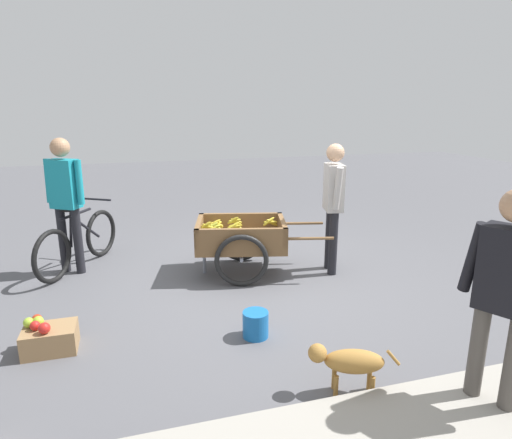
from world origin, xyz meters
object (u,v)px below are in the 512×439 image
object	(u,v)px
vendor_person	(333,197)
dog	(349,361)
bystander_person	(506,287)
cyclist_person	(65,193)
plastic_bucket	(256,324)
apple_crate	(49,337)
fruit_cart	(241,240)
bicycle	(79,242)

from	to	relation	value
vendor_person	dog	size ratio (longest dim) A/B	2.54
bystander_person	dog	bearing A→B (deg)	-30.01
cyclist_person	bystander_person	world-z (taller)	cyclist_person
vendor_person	plastic_bucket	distance (m)	2.10
dog	bystander_person	bearing A→B (deg)	149.99
apple_crate	vendor_person	bearing A→B (deg)	-161.68
fruit_cart	apple_crate	world-z (taller)	fruit_cart
fruit_cart	plastic_bucket	bearing A→B (deg)	80.75
dog	apple_crate	bearing A→B (deg)	-29.27
plastic_bucket	bystander_person	xyz separation A→B (m)	(-1.26, 1.46, 0.83)
fruit_cart	vendor_person	xyz separation A→B (m)	(-1.12, 0.27, 0.55)
bicycle	apple_crate	distance (m)	2.09
bicycle	dog	size ratio (longest dim) A/B	2.26
dog	bystander_person	distance (m)	1.18
bystander_person	fruit_cart	bearing A→B (deg)	-71.94
fruit_cart	cyclist_person	xyz separation A→B (m)	(2.07, -0.62, 0.60)
bicycle	bystander_person	xyz separation A→B (m)	(-2.99, 3.80, 0.61)
bicycle	dog	world-z (taller)	bicycle
vendor_person	cyclist_person	distance (m)	3.31
dog	apple_crate	world-z (taller)	dog
cyclist_person	dog	bearing A→B (deg)	125.05
dog	fruit_cart	bearing A→B (deg)	-86.21
vendor_person	cyclist_person	size ratio (longest dim) A/B	0.96
plastic_bucket	bystander_person	world-z (taller)	bystander_person
vendor_person	dog	xyz separation A→B (m)	(0.95, 2.30, -0.71)
vendor_person	apple_crate	size ratio (longest dim) A/B	3.72
dog	vendor_person	bearing A→B (deg)	-112.48
vendor_person	dog	world-z (taller)	vendor_person
fruit_cart	cyclist_person	world-z (taller)	cyclist_person
dog	cyclist_person	bearing A→B (deg)	-54.95
cyclist_person	apple_crate	bearing A→B (deg)	90.29
vendor_person	bicycle	size ratio (longest dim) A/B	1.12
bicycle	fruit_cart	bearing A→B (deg)	159.46
fruit_cart	dog	bearing A→B (deg)	93.79
cyclist_person	apple_crate	xyz separation A→B (m)	(-0.01, 1.94, -0.91)
fruit_cart	cyclist_person	distance (m)	2.24
cyclist_person	plastic_bucket	bearing A→B (deg)	129.32
vendor_person	cyclist_person	world-z (taller)	cyclist_person
bicycle	plastic_bucket	xyz separation A→B (m)	(-1.73, 2.34, -0.23)
apple_crate	bicycle	bearing A→B (deg)	-91.88
cyclist_person	apple_crate	size ratio (longest dim) A/B	3.88
fruit_cart	plastic_bucket	xyz separation A→B (m)	(0.26, 1.59, -0.31)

